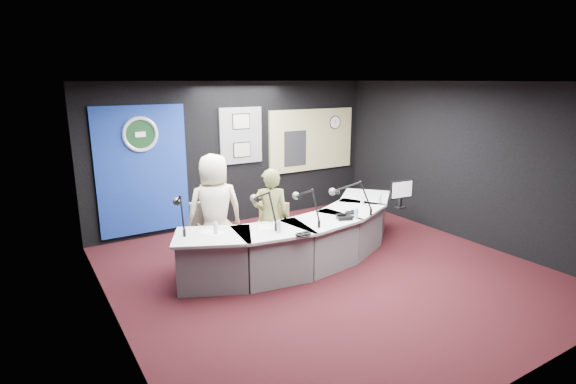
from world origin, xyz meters
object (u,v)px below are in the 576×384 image
armchair_left (216,233)px  armchair_right (271,235)px  person_woman (271,218)px  broadcast_desk (304,238)px  person_man (215,210)px

armchair_left → armchair_right: armchair_left is taller
armchair_left → person_woman: size_ratio=0.66×
broadcast_desk → person_woman: bearing=167.4°
person_woman → person_man: bearing=-7.2°
armchair_left → armchair_right: (0.71, -0.48, -0.02)m
armchair_left → person_woman: 0.90m
armchair_left → person_man: bearing=0.0°
armchair_left → broadcast_desk: bearing=-18.8°
armchair_left → person_man: 0.37m
broadcast_desk → armchair_left: size_ratio=4.41×
person_man → broadcast_desk: bearing=162.2°
person_man → person_woman: bearing=153.8°
broadcast_desk → armchair_right: armchair_right is taller
broadcast_desk → person_man: person_man is taller
armchair_left → armchair_right: bearing=-27.2°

